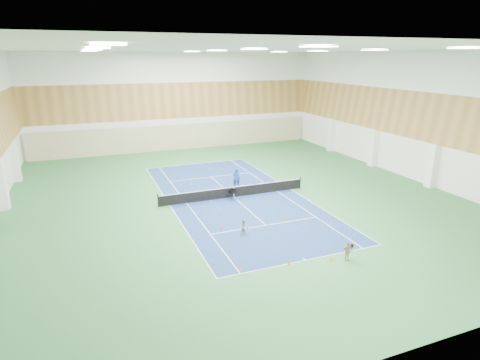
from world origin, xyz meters
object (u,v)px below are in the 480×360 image
Objects in this scene: coach at (236,178)px; ball_cart at (233,195)px; tennis_net at (234,191)px; child_court at (244,227)px; child_apron at (348,251)px.

coach is 3.40m from ball_cart.
child_court is at bearing -105.52° from tennis_net.
child_apron reaches higher than tennis_net.
child_apron reaches higher than child_court.
coach reaches higher than ball_cart.
tennis_net is at bearing 89.35° from coach.
coach is at bearing 53.29° from ball_cart.
child_court is 0.94× the size of child_apron.
coach is 15.19m from child_apron.
ball_cart is (-2.63, 12.12, -0.13)m from child_apron.
child_court is (-2.02, -7.29, 0.01)m from tennis_net.
coach is 1.98× the size of ball_cart.
child_apron reaches higher than ball_cart.
tennis_net is 12.93m from child_apron.
tennis_net is 7.56m from child_court.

